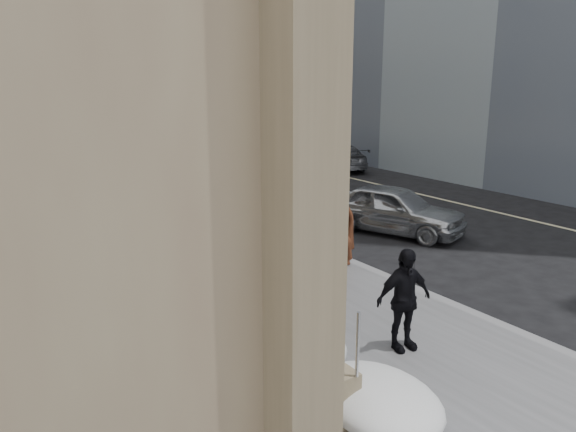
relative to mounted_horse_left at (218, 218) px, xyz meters
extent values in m
plane|color=black|center=(0.32, -5.03, -1.30)|extent=(140.00, 140.00, 0.00)
cube|color=#555558|center=(0.32, 4.97, -1.24)|extent=(5.00, 80.00, 0.12)
cube|color=slate|center=(2.94, 4.97, -1.24)|extent=(0.24, 80.00, 0.12)
cube|color=#BFB78C|center=(10.82, 4.97, -1.29)|extent=(0.15, 70.00, 0.01)
cube|color=#78694D|center=(-1.93, 14.97, -0.85)|extent=(1.10, 44.00, 0.90)
cylinder|color=silver|center=(-1.48, 14.97, 0.05)|extent=(0.06, 42.00, 0.06)
cube|color=black|center=(-2.38, 7.97, 2.70)|extent=(0.20, 2.20, 4.50)
cube|color=#78694D|center=(15.82, 4.97, 0.70)|extent=(2.00, 80.00, 4.00)
cylinder|color=#2D2D30|center=(3.22, 8.97, 2.70)|extent=(0.18, 0.18, 8.00)
cylinder|color=#2D2D30|center=(3.22, 28.97, 2.70)|extent=(0.18, 0.18, 8.00)
cube|color=#2D2D30|center=(2.42, 28.97, 6.60)|extent=(1.60, 0.15, 0.12)
cylinder|color=#2D2D30|center=(1.72, 28.97, 6.45)|extent=(0.24, 0.24, 0.30)
cylinder|color=#2D2D30|center=(3.32, 16.97, 1.70)|extent=(0.20, 0.20, 6.00)
cylinder|color=#2D2D30|center=(1.32, 16.97, 4.50)|extent=(4.00, 0.16, 0.16)
imported|color=black|center=(-0.18, 16.97, 4.00)|extent=(0.18, 0.22, 1.10)
ellipsoid|color=silver|center=(-1.13, -5.03, -0.84)|extent=(1.50, 2.10, 0.68)
ellipsoid|color=silver|center=(-1.08, -1.03, -0.82)|extent=(1.60, 2.20, 0.72)
ellipsoid|color=silver|center=(-1.18, 2.97, -0.86)|extent=(1.40, 2.00, 0.64)
ellipsoid|color=silver|center=(-1.03, 6.97, -0.80)|extent=(1.70, 2.30, 0.76)
ellipsoid|color=silver|center=(-1.13, 10.97, -0.85)|extent=(1.50, 2.10, 0.66)
imported|color=#532E19|center=(0.00, -0.01, -0.05)|extent=(1.27, 2.70, 2.26)
imported|color=black|center=(0.00, 0.14, 0.75)|extent=(0.64, 0.43, 1.72)
imported|color=#482414|center=(1.76, -1.22, -0.13)|extent=(2.25, 2.37, 2.09)
imported|color=black|center=(1.76, -1.07, 0.66)|extent=(1.02, 0.91, 1.72)
imported|color=black|center=(0.66, -5.70, -0.28)|extent=(1.11, 0.60, 1.80)
imported|color=#ADB1B5|center=(5.94, 0.09, -0.56)|extent=(3.25, 4.68, 1.48)
imported|color=slate|center=(11.94, 10.45, -0.66)|extent=(2.93, 4.72, 1.28)
camera|label=1|loc=(-5.80, -12.03, 3.40)|focal=35.00mm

